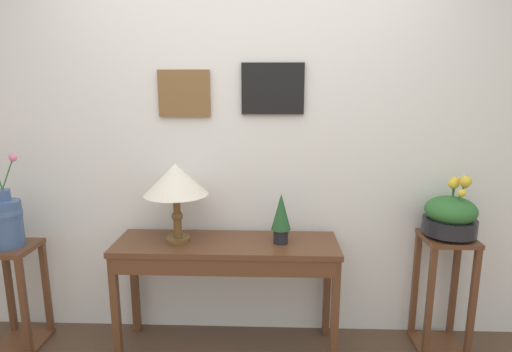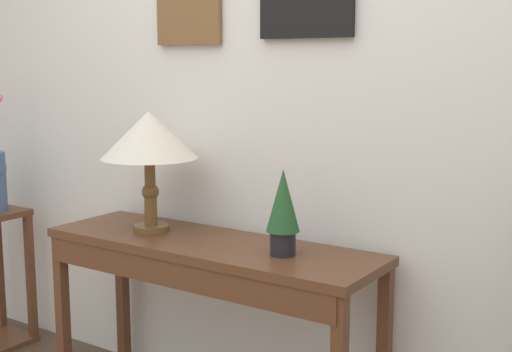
% 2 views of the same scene
% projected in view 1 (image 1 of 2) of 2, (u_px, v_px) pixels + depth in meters
% --- Properties ---
extents(back_wall_with_art, '(9.00, 0.13, 2.80)m').
position_uv_depth(back_wall_with_art, '(247.00, 130.00, 2.72)').
color(back_wall_with_art, silver).
rests_on(back_wall_with_art, ground).
extents(console_table, '(1.38, 0.42, 0.74)m').
position_uv_depth(console_table, '(226.00, 258.00, 2.57)').
color(console_table, '#56331E').
rests_on(console_table, ground).
extents(table_lamp, '(0.39, 0.39, 0.49)m').
position_uv_depth(table_lamp, '(176.00, 181.00, 2.50)').
color(table_lamp, brown).
rests_on(table_lamp, console_table).
extents(potted_plant_on_console, '(0.12, 0.12, 0.31)m').
position_uv_depth(potted_plant_on_console, '(281.00, 216.00, 2.52)').
color(potted_plant_on_console, black).
rests_on(potted_plant_on_console, console_table).
extents(pedestal_stand_left, '(0.30, 0.30, 0.70)m').
position_uv_depth(pedestal_stand_left, '(16.00, 297.00, 2.69)').
color(pedestal_stand_left, '#56331E').
rests_on(pedestal_stand_left, ground).
extents(flower_vase_tall_left, '(0.22, 0.20, 0.66)m').
position_uv_depth(flower_vase_tall_left, '(6.00, 217.00, 2.58)').
color(flower_vase_tall_left, '#3D5684').
rests_on(flower_vase_tall_left, pedestal_stand_left).
extents(pedestal_stand_right, '(0.30, 0.30, 0.77)m').
position_uv_depth(pedestal_stand_right, '(442.00, 294.00, 2.65)').
color(pedestal_stand_right, '#56331E').
rests_on(pedestal_stand_right, ground).
extents(planter_bowl_wide_right, '(0.32, 0.32, 0.39)m').
position_uv_depth(planter_bowl_wide_right, '(451.00, 215.00, 2.54)').
color(planter_bowl_wide_right, black).
rests_on(planter_bowl_wide_right, pedestal_stand_right).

